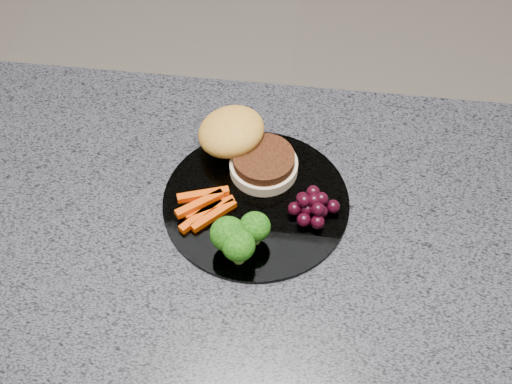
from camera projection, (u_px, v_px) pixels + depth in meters
island_cabinet at (236, 377)px, 1.33m from camera, size 1.20×0.60×0.86m
countertop at (229, 244)px, 0.98m from camera, size 1.20×0.60×0.04m
plate at (256, 202)px, 0.99m from camera, size 0.26×0.26×0.01m
burger at (243, 145)px, 1.02m from camera, size 0.17×0.16×0.05m
carrot_sticks at (205, 207)px, 0.97m from camera, size 0.08×0.08×0.02m
broccoli at (239, 236)px, 0.91m from camera, size 0.08×0.07×0.06m
grape_bunch at (313, 206)px, 0.97m from camera, size 0.07×0.06×0.03m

